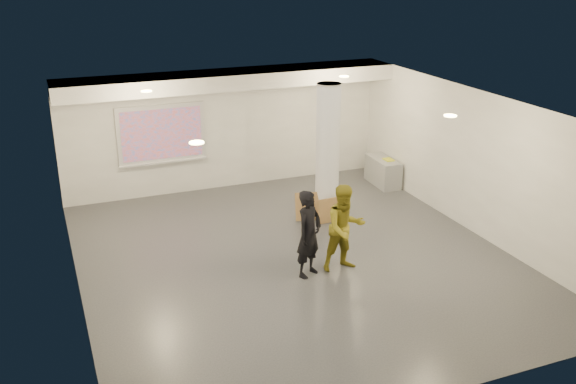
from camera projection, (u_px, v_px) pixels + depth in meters
name	position (u px, v px, depth m)	size (l,w,h in m)	color
floor	(296.00, 259.00, 12.42)	(8.00, 9.00, 0.01)	#34353B
ceiling	(296.00, 107.00, 11.38)	(8.00, 9.00, 0.01)	silver
wall_back	(226.00, 129.00, 15.81)	(8.00, 0.01, 3.00)	silver
wall_front	(435.00, 300.00, 7.99)	(8.00, 0.01, 3.00)	silver
wall_left	(71.00, 217.00, 10.50)	(0.01, 9.00, 3.00)	silver
wall_right	(474.00, 162.00, 13.30)	(0.01, 9.00, 3.00)	silver
soffit_band	(231.00, 79.00, 14.87)	(8.00, 1.10, 0.36)	silver
downlight_nw	(147.00, 91.00, 12.78)	(0.22, 0.22, 0.02)	#FFE783
downlight_ne	(344.00, 76.00, 14.33)	(0.22, 0.22, 0.02)	#FFE783
downlight_sw	(197.00, 143.00, 9.31)	(0.22, 0.22, 0.02)	#FFE783
downlight_se	(450.00, 116.00, 10.85)	(0.22, 0.22, 0.02)	#FFE783
column	(328.00, 152.00, 13.99)	(0.52, 0.52, 3.00)	white
projection_screen	(162.00, 135.00, 15.20)	(2.10, 0.13, 1.42)	silver
credenza	(383.00, 172.00, 16.34)	(0.49, 1.17, 0.68)	gray
postit_pad	(388.00, 160.00, 16.11)	(0.21, 0.28, 0.03)	yellow
cardboard_back	(328.00, 210.00, 14.05)	(0.50, 0.05, 0.54)	olive
cardboard_front	(308.00, 206.00, 14.19)	(0.57, 0.06, 0.63)	olive
woman	(309.00, 234.00, 11.55)	(0.60, 0.39, 1.64)	black
man	(345.00, 228.00, 11.76)	(0.81, 0.63, 1.66)	olive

